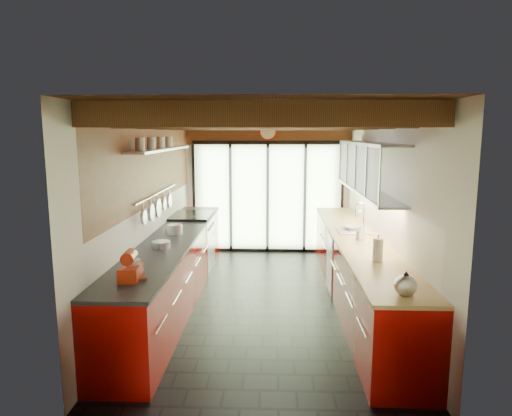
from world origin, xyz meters
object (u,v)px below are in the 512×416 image
object	(u,v)px
stand_mixer	(131,268)
kettle	(406,284)
soap_bottle	(361,233)
bowl	(352,228)
paper_towel	(378,250)

from	to	relation	value
stand_mixer	kettle	size ratio (longest dim) A/B	1.35
kettle	soap_bottle	world-z (taller)	kettle
stand_mixer	soap_bottle	size ratio (longest dim) A/B	1.75
stand_mixer	bowl	world-z (taller)	stand_mixer
stand_mixer	bowl	distance (m)	3.48
paper_towel	soap_bottle	xyz separation A→B (m)	(-0.00, 1.02, -0.03)
stand_mixer	soap_bottle	xyz separation A→B (m)	(2.54, 1.74, -0.02)
kettle	soap_bottle	size ratio (longest dim) A/B	1.29
soap_bottle	bowl	size ratio (longest dim) A/B	0.81
bowl	kettle	bearing A→B (deg)	-90.00
kettle	bowl	distance (m)	2.73
kettle	bowl	world-z (taller)	kettle
kettle	paper_towel	xyz separation A→B (m)	(0.00, 1.08, 0.03)
stand_mixer	bowl	bearing A→B (deg)	43.12
paper_towel	stand_mixer	bearing A→B (deg)	-164.16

